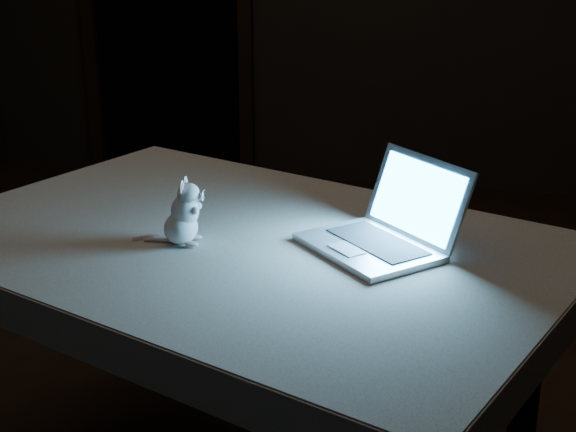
# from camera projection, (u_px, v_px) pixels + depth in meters

# --- Properties ---
(floor) EXTENTS (5.00, 5.00, 0.00)m
(floor) POSITION_uv_depth(u_px,v_px,m) (238.00, 402.00, 2.76)
(floor) COLOR black
(floor) RESTS_ON ground
(table) EXTENTS (1.69, 1.41, 0.77)m
(table) POSITION_uv_depth(u_px,v_px,m) (244.00, 380.00, 2.16)
(table) COLOR black
(table) RESTS_ON floor
(tablecloth) EXTENTS (1.85, 1.69, 0.10)m
(tablecloth) POSITION_uv_depth(u_px,v_px,m) (234.00, 258.00, 2.03)
(tablecloth) COLOR beige
(tablecloth) RESTS_ON table
(laptop) EXTENTS (0.41, 0.41, 0.21)m
(laptop) POSITION_uv_depth(u_px,v_px,m) (370.00, 208.00, 1.91)
(laptop) COLOR silver
(laptop) RESTS_ON tablecloth
(plush_mouse) EXTENTS (0.16, 0.16, 0.16)m
(plush_mouse) POSITION_uv_depth(u_px,v_px,m) (180.00, 212.00, 1.96)
(plush_mouse) COLOR silver
(plush_mouse) RESTS_ON tablecloth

